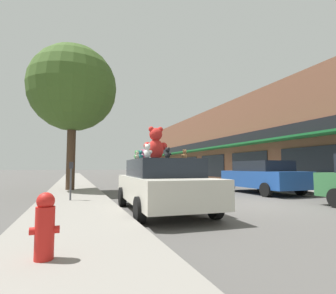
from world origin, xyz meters
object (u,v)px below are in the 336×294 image
Objects in this scene: teddy_bear_brown at (185,155)px; parked_car_far_center at (262,176)px; street_tree at (73,88)px; teddy_bear_giant at (156,144)px; teddy_bear_teal at (140,155)px; teddy_bear_black at (168,153)px; fire_hydrant at (45,226)px; parking_meter at (71,176)px; teddy_bear_cream at (137,155)px; teddy_bear_white at (147,151)px; teddy_bear_pink at (143,155)px; plush_art_car at (162,184)px; teddy_bear_green at (137,155)px.

parked_car_far_center is at bearing -168.65° from teddy_bear_brown.
teddy_bear_giant is at bearing -69.11° from street_tree.
teddy_bear_brown is 1.47m from teddy_bear_teal.
teddy_bear_black reaches higher than fire_hydrant.
parked_car_far_center is at bearing 37.68° from fire_hydrant.
parking_meter is at bearing 87.61° from fire_hydrant.
teddy_bear_cream is at bearing 19.02° from teddy_bear_black.
teddy_bear_brown is at bearing 160.51° from teddy_bear_giant.
teddy_bear_cream is at bearing -35.68° from teddy_bear_white.
teddy_bear_pink reaches higher than parking_meter.
fire_hydrant is at bearing -91.10° from street_tree.
teddy_bear_giant reaches higher than parked_car_far_center.
teddy_bear_teal reaches higher than teddy_bear_brown.
street_tree reaches higher than parking_meter.
teddy_bear_cream is 0.03× the size of street_tree.
teddy_bear_white reaches higher than fire_hydrant.
teddy_bear_pink is 7.02m from street_tree.
teddy_bear_giant reaches higher than plush_art_car.
fire_hydrant is (-8.98, -6.93, -0.27)m from parked_car_far_center.
teddy_bear_teal is at bearing -11.65° from teddy_bear_black.
teddy_bear_giant reaches higher than teddy_bear_teal.
street_tree reaches higher than teddy_bear_white.
plush_art_car is at bearing -152.13° from parked_car_far_center.
plush_art_car is 1.50m from teddy_bear_green.
teddy_bear_giant is (-0.09, 0.34, 1.18)m from plush_art_car.
teddy_bear_green is 0.87× the size of teddy_bear_white.
plush_art_car is at bearing -69.39° from street_tree.
teddy_bear_green is 0.90× the size of teddy_bear_pink.
parking_meter is at bearing -92.14° from teddy_bear_cream.
fire_hydrant is at bearing 61.76° from teddy_bear_giant.
plush_art_car is 0.94m from teddy_bear_black.
teddy_bear_teal is (-0.41, 0.96, 0.85)m from plush_art_car.
teddy_bear_pink is 0.97× the size of teddy_bear_white.
street_tree is at bearing -18.70° from teddy_bear_green.
teddy_bear_brown is 1.59m from teddy_bear_white.
teddy_bear_giant reaches higher than fire_hydrant.
parked_car_far_center is (6.94, 4.14, -0.83)m from teddy_bear_white.
teddy_bear_white is 0.05× the size of street_tree.
teddy_bear_cream is (-0.01, 1.06, -0.06)m from teddy_bear_white.
teddy_bear_black is at bearing -93.61° from teddy_bear_white.
teddy_bear_teal is at bearing -160.56° from parked_car_far_center.
plush_art_car is 3.61× the size of parking_meter.
teddy_bear_green is at bearing -15.65° from teddy_bear_pink.
teddy_bear_cream is 7.64m from parked_car_far_center.
teddy_bear_giant is at bearing 105.32° from teddy_bear_pink.
teddy_bear_pink is 1.14× the size of teddy_bear_teal.
street_tree is (-2.53, 7.07, 3.59)m from teddy_bear_black.
teddy_bear_cream is at bearing 129.15° from teddy_bear_green.
teddy_bear_brown is at bearing 0.86° from plush_art_car.
plush_art_car is 1.08m from teddy_bear_cream.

